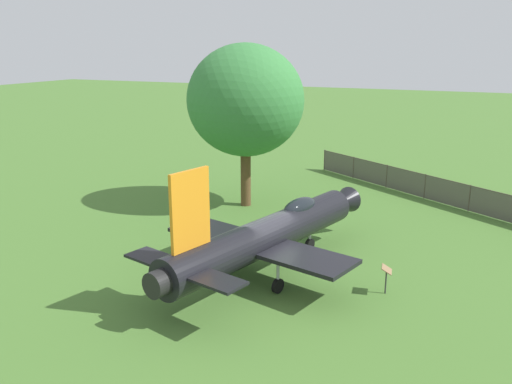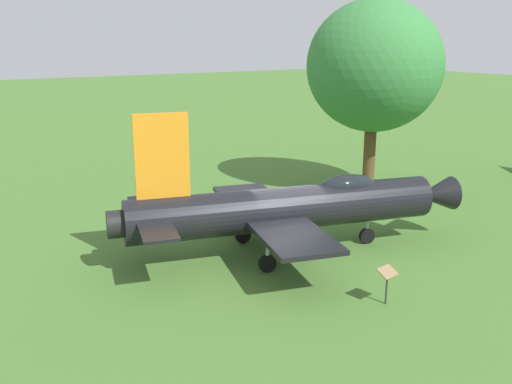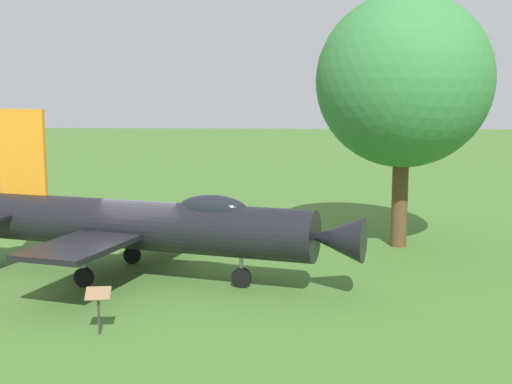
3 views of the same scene
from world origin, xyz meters
name	(u,v)px [view 3 (image 3 of 3)]	position (x,y,z in m)	size (l,w,h in m)	color
ground_plane	(141,277)	(0.00, 0.00, 0.00)	(200.00, 200.00, 0.00)	#47722D
display_jet	(149,224)	(0.33, -0.09, 1.76)	(13.13, 8.73, 5.32)	black
shade_tree	(403,81)	(8.91, 4.99, 6.29)	(6.54, 6.84, 9.55)	brown
info_plaque	(98,300)	(0.16, -5.02, 0.85)	(0.65, 0.48, 1.14)	#333333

